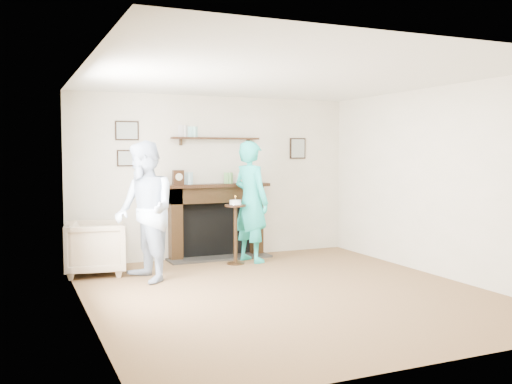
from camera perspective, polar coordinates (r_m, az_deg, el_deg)
ground at (r=6.79m, az=2.99°, el=-9.95°), size 5.00×5.00×0.00m
room_shell at (r=7.21m, az=0.57°, el=3.90°), size 4.54×5.02×2.52m
armchair at (r=8.03m, az=-15.68°, el=-7.91°), size 0.89×0.87×0.72m
man at (r=7.45m, az=-10.97°, el=-8.77°), size 0.83×0.98×1.79m
woman at (r=8.63m, az=-0.50°, el=-6.94°), size 0.62×0.76×1.80m
pedestal_table at (r=8.33m, az=-2.07°, el=-3.03°), size 0.31×0.31×1.00m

